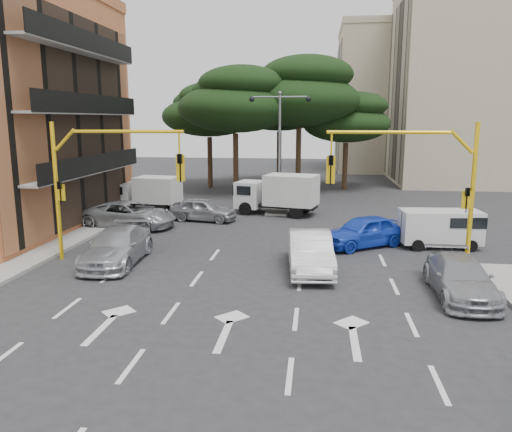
{
  "coord_description": "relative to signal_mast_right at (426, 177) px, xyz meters",
  "views": [
    {
      "loc": [
        2.53,
        -18.14,
        6.13
      ],
      "look_at": [
        -0.26,
        4.8,
        1.6
      ],
      "focal_mm": 35.0,
      "sensor_mm": 36.0,
      "label": 1
    }
  ],
  "objects": [
    {
      "name": "ground",
      "position": [
        -6.8,
        -1.99,
        -3.88
      ],
      "size": [
        120.0,
        120.0,
        0.0
      ],
      "primitive_type": "plane",
      "color": "#28282B",
      "rests_on": "ground"
    },
    {
      "name": "median_strip",
      "position": [
        -6.8,
        14.01,
        -3.81
      ],
      "size": [
        1.4,
        6.0,
        0.15
      ],
      "primitive_type": "cube",
      "color": "gray",
      "rests_on": "ground"
    },
    {
      "name": "apartment_beige_near",
      "position": [
        13.15,
        30.01,
        5.47
      ],
      "size": [
        20.2,
        12.15,
        18.7
      ],
      "color": "tan",
      "rests_on": "ground"
    },
    {
      "name": "apartment_beige_far",
      "position": [
        6.15,
        42.01,
        4.47
      ],
      "size": [
        16.2,
        12.15,
        16.7
      ],
      "color": "tan",
      "rests_on": "ground"
    },
    {
      "name": "pine_left_near",
      "position": [
        -10.75,
        19.96,
        3.72
      ],
      "size": [
        9.15,
        9.15,
        10.23
      ],
      "color": "#382616",
      "rests_on": "ground"
    },
    {
      "name": "pine_center",
      "position": [
        -5.75,
        21.96,
        4.41
      ],
      "size": [
        9.98,
        9.98,
        11.16
      ],
      "color": "#382616",
      "rests_on": "ground"
    },
    {
      "name": "pine_left_far",
      "position": [
        -13.75,
        23.96,
        3.03
      ],
      "size": [
        8.32,
        8.32,
        9.3
      ],
      "color": "#382616",
      "rests_on": "ground"
    },
    {
      "name": "pine_right",
      "position": [
        -1.75,
        23.96,
        2.33
      ],
      "size": [
        7.49,
        7.49,
        8.37
      ],
      "color": "#382616",
      "rests_on": "ground"
    },
    {
      "name": "pine_back",
      "position": [
        -7.75,
        26.96,
        3.72
      ],
      "size": [
        9.15,
        9.15,
        10.23
      ],
      "color": "#382616",
      "rests_on": "ground"
    },
    {
      "name": "signal_mast_right",
      "position": [
        0.0,
        0.0,
        0.0
      ],
      "size": [
        5.79,
        0.37,
        6.0
      ],
      "color": "yellow",
      "rests_on": "ground"
    },
    {
      "name": "signal_mast_left",
      "position": [
        -13.61,
        0.0,
        0.0
      ],
      "size": [
        5.79,
        0.37,
        6.0
      ],
      "color": "yellow",
      "rests_on": "ground"
    },
    {
      "name": "street_lamp_center",
      "position": [
        -6.8,
        14.01,
        1.54
      ],
      "size": [
        4.16,
        0.36,
        7.77
      ],
      "color": "slate",
      "rests_on": "median_strip"
    },
    {
      "name": "car_white_hatch",
      "position": [
        -4.45,
        -0.4,
        -3.09
      ],
      "size": [
        2.08,
        4.94,
        1.59
      ],
      "primitive_type": "imported",
      "rotation": [
        0.0,
        0.0,
        0.08
      ],
      "color": "silver",
      "rests_on": "ground"
    },
    {
      "name": "car_blue_compact",
      "position": [
        -1.91,
        3.87,
        -3.12
      ],
      "size": [
        4.7,
        3.98,
        1.52
      ],
      "primitive_type": "imported",
      "rotation": [
        0.0,
        0.0,
        -0.98
      ],
      "color": "#173AC1",
      "rests_on": "ground"
    },
    {
      "name": "car_silver_wagon",
      "position": [
        -12.68,
        -0.29,
        -3.14
      ],
      "size": [
        2.33,
        5.21,
        1.48
      ],
      "primitive_type": "imported",
      "rotation": [
        0.0,
        0.0,
        0.05
      ],
      "color": "#A7A9AF",
      "rests_on": "ground"
    },
    {
      "name": "car_silver_cross_a",
      "position": [
        -14.8,
        6.63,
        -3.13
      ],
      "size": [
        5.75,
        3.36,
        1.5
      ],
      "primitive_type": "imported",
      "rotation": [
        0.0,
        0.0,
        1.4
      ],
      "color": "#9EA2A6",
      "rests_on": "ground"
    },
    {
      "name": "car_silver_cross_b",
      "position": [
        -11.05,
        9.05,
        -3.19
      ],
      "size": [
        4.3,
        2.29,
        1.39
      ],
      "primitive_type": "imported",
      "rotation": [
        0.0,
        0.0,
        1.41
      ],
      "color": "#A3A6AC",
      "rests_on": "ground"
    },
    {
      "name": "car_silver_parked",
      "position": [
        0.8,
        -2.78,
        -3.21
      ],
      "size": [
        1.92,
        4.66,
        1.35
      ],
      "primitive_type": "imported",
      "rotation": [
        0.0,
        0.0,
        -0.01
      ],
      "color": "#97989E",
      "rests_on": "ground"
    },
    {
      "name": "van_white",
      "position": [
        1.7,
        4.17,
        -2.96
      ],
      "size": [
        3.83,
        1.98,
        1.85
      ],
      "primitive_type": null,
      "rotation": [
        0.0,
        0.0,
        -1.49
      ],
      "color": "silver",
      "rests_on": "ground"
    },
    {
      "name": "box_truck_a",
      "position": [
        -15.64,
        12.01,
        -2.73
      ],
      "size": [
        4.91,
        2.57,
        2.31
      ],
      "primitive_type": null,
      "rotation": [
        0.0,
        0.0,
        1.44
      ],
      "color": "silver",
      "rests_on": "ground"
    },
    {
      "name": "box_truck_b",
      "position": [
        -6.76,
        11.66,
        -2.58
      ],
      "size": [
        5.7,
        3.43,
        2.62
      ],
      "primitive_type": null,
      "rotation": [
        0.0,
        0.0,
        1.33
      ],
      "color": "silver",
      "rests_on": "ground"
    }
  ]
}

